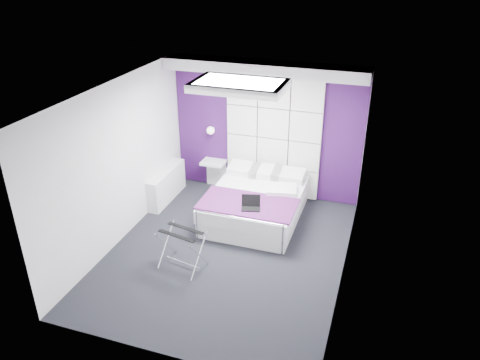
% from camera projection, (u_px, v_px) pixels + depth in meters
% --- Properties ---
extents(floor, '(4.40, 4.40, 0.00)m').
position_uv_depth(floor, '(227.00, 252.00, 7.43)').
color(floor, black).
rests_on(floor, ground).
extents(ceiling, '(4.40, 4.40, 0.00)m').
position_uv_depth(ceiling, '(225.00, 92.00, 6.27)').
color(ceiling, white).
rests_on(ceiling, wall_back).
extents(wall_back, '(3.60, 0.00, 3.60)m').
position_uv_depth(wall_back, '(266.00, 129.00, 8.72)').
color(wall_back, silver).
rests_on(wall_back, floor).
extents(wall_left, '(0.00, 4.40, 4.40)m').
position_uv_depth(wall_left, '(119.00, 163.00, 7.36)').
color(wall_left, silver).
rests_on(wall_left, floor).
extents(wall_right, '(0.00, 4.40, 4.40)m').
position_uv_depth(wall_right, '(351.00, 198.00, 6.34)').
color(wall_right, silver).
rests_on(wall_right, floor).
extents(accent_wall, '(3.58, 0.02, 2.58)m').
position_uv_depth(accent_wall, '(266.00, 130.00, 8.71)').
color(accent_wall, '#381149').
rests_on(accent_wall, wall_back).
extents(soffit, '(3.58, 0.50, 0.20)m').
position_uv_depth(soffit, '(264.00, 68.00, 7.97)').
color(soffit, white).
rests_on(soffit, wall_back).
extents(headboard, '(1.80, 0.08, 2.30)m').
position_uv_depth(headboard, '(273.00, 138.00, 8.68)').
color(headboard, silver).
rests_on(headboard, wall_back).
extents(skylight, '(1.36, 0.86, 0.12)m').
position_uv_depth(skylight, '(239.00, 85.00, 6.80)').
color(skylight, white).
rests_on(skylight, ceiling).
extents(wall_lamp, '(0.15, 0.15, 0.15)m').
position_uv_depth(wall_lamp, '(211.00, 130.00, 8.93)').
color(wall_lamp, white).
rests_on(wall_lamp, wall_back).
extents(radiator, '(0.22, 1.20, 0.60)m').
position_uv_depth(radiator, '(167.00, 185.00, 8.88)').
color(radiator, white).
rests_on(radiator, floor).
extents(bed, '(1.60, 1.93, 0.68)m').
position_uv_depth(bed, '(256.00, 203.00, 8.26)').
color(bed, white).
rests_on(bed, floor).
extents(nightstand, '(0.46, 0.36, 0.05)m').
position_uv_depth(nightstand, '(214.00, 162.00, 9.18)').
color(nightstand, white).
rests_on(nightstand, wall_back).
extents(luggage_rack, '(0.62, 0.46, 0.62)m').
position_uv_depth(luggage_rack, '(182.00, 249.00, 6.97)').
color(luggage_rack, silver).
rests_on(luggage_rack, floor).
extents(laptop, '(0.30, 0.22, 0.22)m').
position_uv_depth(laptop, '(251.00, 205.00, 7.59)').
color(laptop, black).
rests_on(laptop, bed).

